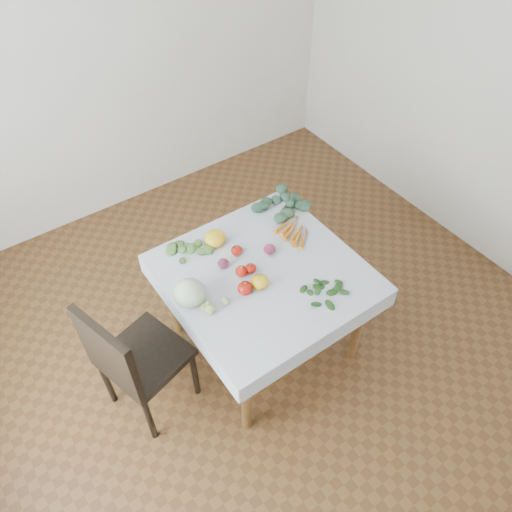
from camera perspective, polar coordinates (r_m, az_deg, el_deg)
The scene contains 19 objects.
ground at distance 3.61m, azimuth 0.79°, elevation -9.81°, with size 4.00×4.00×0.00m, color brown.
back_wall at distance 4.13m, azimuth -16.63°, elevation 21.29°, with size 4.00×0.04×2.70m, color white.
table at distance 3.08m, azimuth 0.91°, elevation -3.10°, with size 1.00×1.00×0.75m.
tablecloth at distance 3.01m, azimuth 0.93°, elevation -1.87°, with size 1.12×1.12×0.01m, color white.
chair at distance 2.96m, azimuth -14.20°, elevation -11.31°, with size 0.55×0.55×0.99m.
cabbage at distance 2.82m, azimuth -7.59°, elevation -4.22°, with size 0.18×0.18×0.16m, color beige.
tomato_a at distance 2.97m, azimuth -1.66°, elevation -1.75°, with size 0.07×0.07×0.06m, color #B4170C.
tomato_b at distance 3.09m, azimuth -2.22°, elevation 0.64°, with size 0.07×0.07×0.06m, color #B4170C.
tomato_c at distance 2.87m, azimuth -1.24°, elevation -3.69°, with size 0.09×0.09×0.08m, color #B4170C.
tomato_d at distance 2.98m, azimuth -0.61°, elevation -1.43°, with size 0.07×0.07×0.06m, color #B4170C.
heirloom_back at distance 3.15m, azimuth -4.68°, elevation 2.06°, with size 0.14×0.14×0.10m, color yellow.
heirloom_front at distance 2.91m, azimuth 0.41°, elevation -2.95°, with size 0.11×0.11×0.07m, color yellow.
onion_a at distance 3.02m, azimuth -3.77°, elevation -0.84°, with size 0.07×0.07×0.06m, color #5D1A33.
onion_b at distance 3.09m, azimuth 1.52°, elevation 0.79°, with size 0.07×0.07×0.06m, color #5D1A33.
tomatillo_cluster at distance 2.83m, azimuth -4.29°, elevation -5.45°, with size 0.13×0.11×0.05m.
carrot_bunch at distance 3.24m, azimuth 4.43°, elevation 2.95°, with size 0.21×0.29×0.03m.
kale_bunch at distance 3.43m, azimuth 2.70°, elevation 6.11°, with size 0.35×0.30×0.05m.
basil_bunch at distance 2.94m, azimuth 8.54°, elevation -3.88°, with size 0.30×0.22×0.01m.
dill_bunch at distance 3.15m, azimuth -7.30°, elevation 0.85°, with size 0.27×0.21×0.03m.
Camera 1 is at (-1.18, -1.60, 3.01)m, focal length 35.00 mm.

